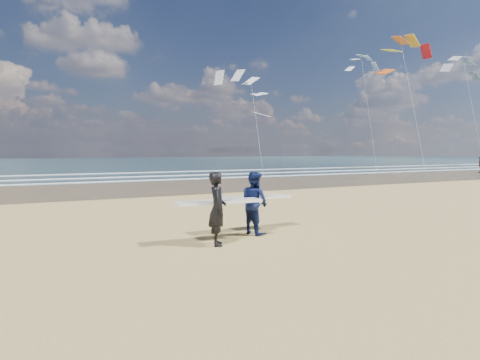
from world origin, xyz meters
TOP-DOWN VIEW (x-y plane):
  - wet_sand_strip at (20.00, 18.00)m, footprint 220.00×12.00m
  - ocean at (20.00, 72.00)m, footprint 220.00×100.00m
  - foam_breakers at (20.00, 28.10)m, footprint 220.00×11.70m
  - surfer_near at (-1.74, 0.91)m, footprint 2.23×1.05m
  - surfer_far at (-0.27, 1.67)m, footprint 2.20×1.08m
  - beachgoer_1 at (35.87, 18.27)m, footprint 1.03×0.80m
  - kite_0 at (25.13, 18.23)m, footprint 6.96×4.87m
  - kite_1 at (14.13, 26.39)m, footprint 6.71×4.84m
  - kite_2 at (43.68, 24.81)m, footprint 6.74×4.84m
  - kite_5 at (33.58, 31.74)m, footprint 5.21×4.67m

SIDE VIEW (x-z plane):
  - wet_sand_strip at x=20.00m, z-range 0.00..0.01m
  - ocean at x=20.00m, z-range 0.00..0.02m
  - foam_breakers at x=20.00m, z-range 0.02..0.08m
  - beachgoer_1 at x=35.87m, z-range 0.00..1.63m
  - surfer_far at x=-0.27m, z-range 0.01..1.72m
  - surfer_near at x=-1.74m, z-range 0.02..1.79m
  - kite_1 at x=14.13m, z-range 0.87..11.08m
  - kite_0 at x=25.13m, z-range 1.15..14.74m
  - kite_5 at x=33.58m, z-range 0.43..15.86m
  - kite_2 at x=43.68m, z-range 1.11..16.33m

